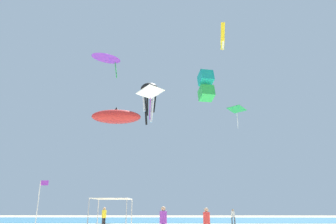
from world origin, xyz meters
name	(u,v)px	position (x,y,z in m)	size (l,w,h in m)	color
ocean_strip	(171,220)	(0.00, 27.50, 0.01)	(110.00, 24.44, 0.03)	teal
canopy_tent	(112,200)	(-4.77, 4.85, 2.33)	(3.03, 3.19, 2.45)	#B2B2B7
person_near_tent	(104,215)	(-6.10, 8.21, 1.03)	(0.42, 0.46, 1.76)	black
person_leftmost	(233,215)	(6.72, 13.03, 0.93)	(0.41, 0.38, 1.58)	slate
person_central	(163,219)	(-0.23, -2.67, 1.03)	(0.42, 0.47, 1.76)	#33384C
person_rightmost	(207,220)	(2.33, -2.22, 0.99)	(0.40, 0.40, 1.69)	#33384C
banner_flag	(39,201)	(-9.19, 0.96, 2.16)	(0.61, 0.06, 3.58)	silver
kite_diamond_white	(150,93)	(-2.05, 8.73, 13.33)	(3.18, 3.18, 3.31)	white
kite_parafoil_yellow	(223,38)	(5.31, 5.01, 17.72)	(1.21, 5.54, 3.37)	yellow
kite_delta_purple	(107,56)	(-8.22, 13.56, 20.43)	(5.30, 5.29, 3.32)	purple
kite_inflatable_red	(116,117)	(-7.88, 20.38, 14.31)	(7.21, 2.68, 2.59)	red
kite_octopus_black	(149,92)	(-3.47, 24.31, 19.72)	(3.50, 3.50, 6.78)	black
kite_box_teal	(206,86)	(4.08, 10.20, 14.78)	(1.85, 2.08, 3.50)	teal
kite_diamond_green	(237,110)	(10.17, 23.18, 16.08)	(3.21, 3.21, 3.28)	green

